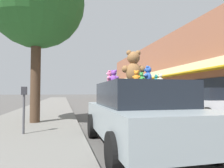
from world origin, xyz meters
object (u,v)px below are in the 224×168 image
teddy_bear_giant (134,67)px  teddy_bear_orange (136,76)px  teddy_bear_purple (114,77)px  teddy_bear_teal (156,79)px  teddy_bear_cream (160,79)px  teddy_bear_pink (109,77)px  teddy_bear_red (150,81)px  teddy_bear_black (143,80)px  teddy_bear_blue (148,74)px  parked_car_far_center (204,102)px  parked_car_far_right (147,98)px  street_tree (37,1)px  parking_meter (24,104)px  plush_art_car (140,113)px  teddy_bear_green (142,77)px

teddy_bear_giant → teddy_bear_orange: 0.44m
teddy_bear_purple → teddy_bear_teal: bearing=-160.4°
teddy_bear_cream → teddy_bear_pink: teddy_bear_pink is taller
teddy_bear_purple → teddy_bear_red: (1.14, 0.34, -0.06)m
teddy_bear_black → teddy_bear_orange: bearing=21.4°
teddy_bear_blue → teddy_bear_pink: teddy_bear_blue is taller
parked_car_far_center → parked_car_far_right: parked_car_far_right is taller
teddy_bear_purple → street_tree: 4.97m
teddy_bear_black → parked_car_far_right: teddy_bear_black is taller
street_tree → parking_meter: street_tree is taller
teddy_bear_red → parking_meter: (-3.40, 0.65, -0.64)m
plush_art_car → teddy_bear_purple: size_ratio=11.96×
teddy_bear_giant → street_tree: 5.32m
teddy_bear_orange → teddy_bear_black: teddy_bear_black is taller
plush_art_car → teddy_bear_giant: (-0.10, 0.10, 1.06)m
teddy_bear_blue → teddy_bear_purple: 0.88m
teddy_bear_giant → teddy_bear_pink: bearing=-46.0°
teddy_bear_teal → plush_art_car: bearing=-14.3°
plush_art_car → street_tree: size_ratio=0.63×
teddy_bear_black → teddy_bear_red: (0.19, -0.08, -0.02)m
teddy_bear_pink → teddy_bear_black: bearing=128.7°
teddy_bear_purple → teddy_bear_pink: 0.18m
teddy_bear_pink → teddy_bear_cream: bearing=93.9°
teddy_bear_green → teddy_bear_pink: 0.97m
teddy_bear_cream → teddy_bear_purple: teddy_bear_purple is taller
teddy_bear_pink → teddy_bear_purple: bearing=50.6°
teddy_bear_blue → parked_car_far_right: (4.82, 11.11, -0.82)m
teddy_bear_pink → street_tree: bearing=-119.5°
teddy_bear_red → parking_meter: bearing=-60.3°
teddy_bear_green → teddy_bear_pink: bearing=13.8°
teddy_bear_blue → parked_car_far_right: 12.14m
teddy_bear_purple → teddy_bear_black: teddy_bear_purple is taller
plush_art_car → teddy_bear_black: bearing=63.5°
teddy_bear_purple → teddy_bear_pink: bearing=-32.6°
teddy_bear_red → teddy_bear_teal: bearing=30.3°
plush_art_car → street_tree: 6.08m
teddy_bear_teal → parked_car_far_right: (4.44, 10.73, -0.75)m
teddy_bear_purple → parking_meter: (-2.26, 1.00, -0.70)m
parking_meter → teddy_bear_giant: bearing=-29.1°
teddy_bear_black → street_tree: 5.26m
teddy_bear_green → parking_meter: (-2.74, 1.62, -0.64)m
plush_art_car → teddy_bear_blue: size_ratio=10.67×
teddy_bear_green → teddy_bear_blue: bearing=-101.7°
teddy_bear_cream → teddy_bear_pink: bearing=-32.1°
teddy_bear_green → teddy_bear_black: bearing=-46.1°
plush_art_car → teddy_bear_orange: size_ratio=16.45×
teddy_bear_giant → teddy_bear_black: bearing=-115.3°
teddy_bear_purple → parked_car_far_center: bearing=-115.2°
teddy_bear_green → parked_car_far_right: size_ratio=0.05×
teddy_bear_green → teddy_bear_orange: 0.27m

